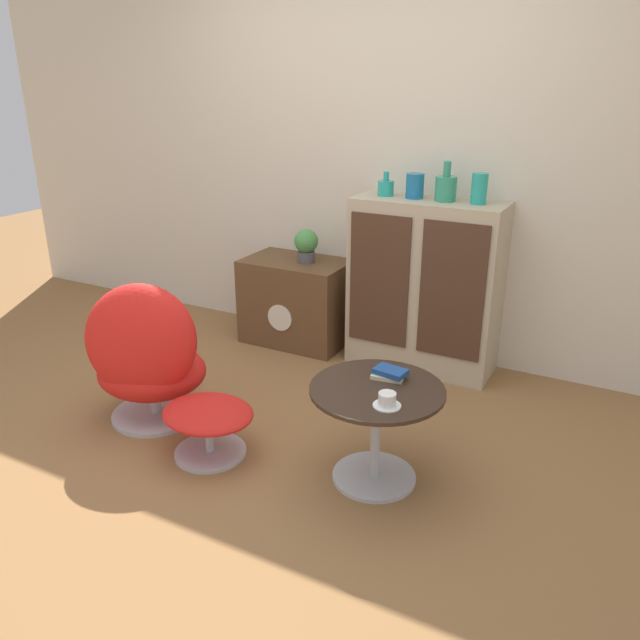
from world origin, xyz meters
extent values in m
plane|color=olive|center=(0.00, 0.00, 0.00)|extent=(12.00, 12.00, 0.00)
cube|color=beige|center=(0.00, 1.68, 1.30)|extent=(6.40, 0.06, 2.60)
cube|color=tan|center=(0.46, 1.46, 0.53)|extent=(0.90, 0.38, 1.06)
cube|color=#472D1E|center=(0.23, 1.27, 0.58)|extent=(0.38, 0.01, 0.81)
cube|color=#472D1E|center=(0.68, 1.27, 0.58)|extent=(0.38, 0.01, 0.81)
cube|color=brown|center=(-0.44, 1.42, 0.29)|extent=(0.71, 0.45, 0.58)
cylinder|color=beige|center=(-0.44, 1.20, 0.24)|extent=(0.18, 0.01, 0.18)
cylinder|color=#B7B7BC|center=(-0.59, 0.15, 0.01)|extent=(0.48, 0.48, 0.02)
cylinder|color=#B7B7BC|center=(-0.59, 0.15, 0.08)|extent=(0.06, 0.06, 0.10)
ellipsoid|color=red|center=(-0.59, 0.15, 0.27)|extent=(0.72, 0.68, 0.27)
ellipsoid|color=red|center=(-0.55, 0.05, 0.49)|extent=(0.67, 0.56, 0.62)
cylinder|color=#B7B7BC|center=(-0.10, -0.01, 0.01)|extent=(0.35, 0.35, 0.02)
cylinder|color=#B7B7BC|center=(-0.10, -0.01, 0.10)|extent=(0.04, 0.04, 0.16)
ellipsoid|color=red|center=(-0.10, -0.01, 0.23)|extent=(0.46, 0.39, 0.09)
cylinder|color=#B7B7BC|center=(0.69, 0.18, 0.01)|extent=(0.38, 0.38, 0.02)
cylinder|color=#B7B7BC|center=(0.69, 0.18, 0.23)|extent=(0.04, 0.04, 0.43)
cylinder|color=#332319|center=(0.69, 0.18, 0.46)|extent=(0.60, 0.60, 0.02)
cylinder|color=teal|center=(0.17, 1.46, 1.11)|extent=(0.10, 0.10, 0.09)
cylinder|color=teal|center=(0.17, 1.46, 1.18)|extent=(0.03, 0.03, 0.05)
cylinder|color=#196699|center=(0.36, 1.46, 1.13)|extent=(0.11, 0.11, 0.15)
cylinder|color=#2D8E6B|center=(0.54, 1.46, 1.13)|extent=(0.12, 0.12, 0.14)
cylinder|color=#2D8E6B|center=(0.54, 1.46, 1.24)|extent=(0.04, 0.04, 0.09)
cylinder|color=teal|center=(0.74, 1.46, 1.15)|extent=(0.09, 0.09, 0.17)
cylinder|color=#4C4C51|center=(-0.36, 1.42, 0.62)|extent=(0.11, 0.11, 0.07)
sphere|color=#478E47|center=(-0.36, 1.42, 0.72)|extent=(0.16, 0.16, 0.16)
cylinder|color=white|center=(0.79, 0.05, 0.47)|extent=(0.12, 0.12, 0.01)
cylinder|color=white|center=(0.79, 0.05, 0.50)|extent=(0.07, 0.07, 0.06)
cube|color=beige|center=(0.69, 0.30, 0.48)|extent=(0.15, 0.11, 0.02)
cube|color=#1E478C|center=(0.70, 0.30, 0.50)|extent=(0.15, 0.11, 0.02)
camera|label=1|loc=(1.61, -2.07, 1.73)|focal=35.00mm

